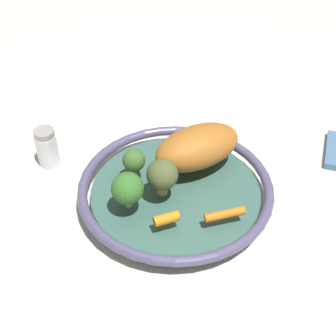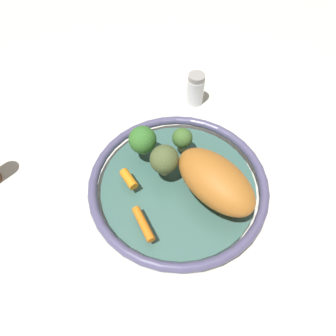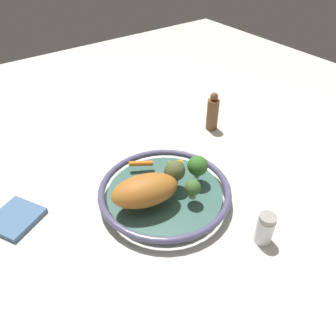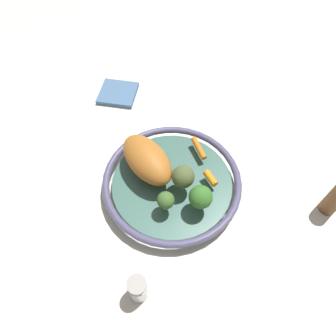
# 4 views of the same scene
# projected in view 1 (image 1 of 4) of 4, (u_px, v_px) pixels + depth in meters

# --- Properties ---
(ground_plane) EXTENTS (2.46, 2.46, 0.00)m
(ground_plane) POSITION_uv_depth(u_px,v_px,m) (175.00, 200.00, 0.89)
(ground_plane) COLOR silver
(serving_bowl) EXTENTS (0.35, 0.35, 0.04)m
(serving_bowl) POSITION_uv_depth(u_px,v_px,m) (175.00, 191.00, 0.88)
(serving_bowl) COLOR #3D665B
(serving_bowl) RESTS_ON ground_plane
(roast_chicken_piece) EXTENTS (0.18, 0.13, 0.07)m
(roast_chicken_piece) POSITION_uv_depth(u_px,v_px,m) (197.00, 147.00, 0.88)
(roast_chicken_piece) COLOR #B36926
(roast_chicken_piece) RESTS_ON serving_bowl
(baby_carrot_near_rim) EXTENTS (0.07, 0.05, 0.02)m
(baby_carrot_near_rim) POSITION_uv_depth(u_px,v_px,m) (226.00, 214.00, 0.80)
(baby_carrot_near_rim) COLOR orange
(baby_carrot_near_rim) RESTS_ON serving_bowl
(baby_carrot_left) EXTENTS (0.05, 0.03, 0.02)m
(baby_carrot_left) POSITION_uv_depth(u_px,v_px,m) (166.00, 219.00, 0.79)
(baby_carrot_left) COLOR orange
(baby_carrot_left) RESTS_ON serving_bowl
(broccoli_floret_large) EXTENTS (0.04, 0.04, 0.05)m
(broccoli_floret_large) POSITION_uv_depth(u_px,v_px,m) (134.00, 161.00, 0.86)
(broccoli_floret_large) COLOR tan
(broccoli_floret_large) RESTS_ON serving_bowl
(broccoli_floret_mid) EXTENTS (0.05, 0.05, 0.07)m
(broccoli_floret_mid) POSITION_uv_depth(u_px,v_px,m) (163.00, 175.00, 0.82)
(broccoli_floret_mid) COLOR tan
(broccoli_floret_mid) RESTS_ON serving_bowl
(broccoli_floret_small) EXTENTS (0.05, 0.05, 0.07)m
(broccoli_floret_small) POSITION_uv_depth(u_px,v_px,m) (127.00, 188.00, 0.80)
(broccoli_floret_small) COLOR #9AA766
(broccoli_floret_small) RESTS_ON serving_bowl
(salt_shaker) EXTENTS (0.04, 0.04, 0.08)m
(salt_shaker) POSITION_uv_depth(u_px,v_px,m) (47.00, 148.00, 0.94)
(salt_shaker) COLOR silver
(salt_shaker) RESTS_ON ground_plane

